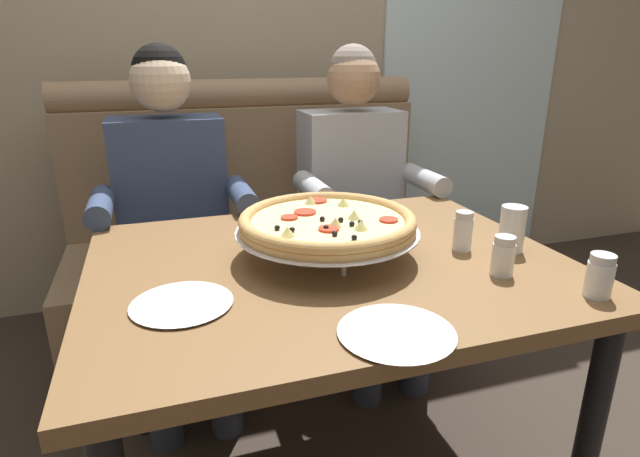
{
  "coord_description": "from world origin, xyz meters",
  "views": [
    {
      "loc": [
        -0.41,
        -1.16,
        1.24
      ],
      "look_at": [
        -0.04,
        -0.05,
        0.84
      ],
      "focal_mm": 28.64,
      "sensor_mm": 36.0,
      "label": 1
    }
  ],
  "objects_px": {
    "booth_bench": "(260,251)",
    "plate_near_right": "(182,301)",
    "shaker_oregano": "(503,259)",
    "pizza": "(328,223)",
    "shaker_pepper_flakes": "(599,279)",
    "drinking_glass": "(512,231)",
    "dining_table": "(329,289)",
    "shaker_parmesan": "(463,234)",
    "diner_left": "(174,208)",
    "diner_right": "(359,192)",
    "plate_near_left": "(396,330)"
  },
  "relations": [
    {
      "from": "booth_bench",
      "to": "diner_left",
      "type": "height_order",
      "value": "diner_left"
    },
    {
      "from": "pizza",
      "to": "shaker_pepper_flakes",
      "type": "height_order",
      "value": "pizza"
    },
    {
      "from": "diner_left",
      "to": "shaker_oregano",
      "type": "height_order",
      "value": "diner_left"
    },
    {
      "from": "drinking_glass",
      "to": "plate_near_right",
      "type": "bearing_deg",
      "value": -176.78
    },
    {
      "from": "pizza",
      "to": "shaker_parmesan",
      "type": "relative_size",
      "value": 4.39
    },
    {
      "from": "diner_left",
      "to": "plate_near_left",
      "type": "bearing_deg",
      "value": -71.39
    },
    {
      "from": "diner_right",
      "to": "plate_near_right",
      "type": "bearing_deg",
      "value": -132.37
    },
    {
      "from": "booth_bench",
      "to": "shaker_parmesan",
      "type": "relative_size",
      "value": 14.76
    },
    {
      "from": "dining_table",
      "to": "plate_near_right",
      "type": "relative_size",
      "value": 5.54
    },
    {
      "from": "drinking_glass",
      "to": "diner_right",
      "type": "bearing_deg",
      "value": 99.37
    },
    {
      "from": "shaker_parmesan",
      "to": "drinking_glass",
      "type": "height_order",
      "value": "drinking_glass"
    },
    {
      "from": "diner_left",
      "to": "plate_near_right",
      "type": "bearing_deg",
      "value": -91.58
    },
    {
      "from": "shaker_oregano",
      "to": "drinking_glass",
      "type": "xyz_separation_m",
      "value": [
        0.12,
        0.13,
        0.01
      ]
    },
    {
      "from": "booth_bench",
      "to": "plate_near_right",
      "type": "height_order",
      "value": "booth_bench"
    },
    {
      "from": "shaker_pepper_flakes",
      "to": "plate_near_left",
      "type": "distance_m",
      "value": 0.5
    },
    {
      "from": "shaker_oregano",
      "to": "drinking_glass",
      "type": "relative_size",
      "value": 0.79
    },
    {
      "from": "diner_right",
      "to": "plate_near_left",
      "type": "bearing_deg",
      "value": -108.79
    },
    {
      "from": "shaker_oregano",
      "to": "drinking_glass",
      "type": "bearing_deg",
      "value": 46.11
    },
    {
      "from": "booth_bench",
      "to": "shaker_parmesan",
      "type": "distance_m",
      "value": 1.12
    },
    {
      "from": "shaker_parmesan",
      "to": "plate_near_left",
      "type": "xyz_separation_m",
      "value": [
        -0.37,
        -0.35,
        -0.04
      ]
    },
    {
      "from": "shaker_oregano",
      "to": "shaker_parmesan",
      "type": "xyz_separation_m",
      "value": [
        0.0,
        0.17,
        0.0
      ]
    },
    {
      "from": "booth_bench",
      "to": "shaker_oregano",
      "type": "relative_size",
      "value": 16.23
    },
    {
      "from": "pizza",
      "to": "drinking_glass",
      "type": "relative_size",
      "value": 3.8
    },
    {
      "from": "diner_right",
      "to": "plate_near_right",
      "type": "distance_m",
      "value": 1.11
    },
    {
      "from": "dining_table",
      "to": "plate_near_left",
      "type": "distance_m",
      "value": 0.4
    },
    {
      "from": "booth_bench",
      "to": "dining_table",
      "type": "xyz_separation_m",
      "value": [
        0.0,
        -0.94,
        0.25
      ]
    },
    {
      "from": "dining_table",
      "to": "diner_left",
      "type": "bearing_deg",
      "value": 118.12
    },
    {
      "from": "dining_table",
      "to": "shaker_pepper_flakes",
      "type": "relative_size",
      "value": 12.2
    },
    {
      "from": "dining_table",
      "to": "shaker_parmesan",
      "type": "xyz_separation_m",
      "value": [
        0.37,
        -0.04,
        0.13
      ]
    },
    {
      "from": "plate_near_left",
      "to": "diner_left",
      "type": "bearing_deg",
      "value": 108.61
    },
    {
      "from": "shaker_oregano",
      "to": "plate_near_right",
      "type": "bearing_deg",
      "value": 174.12
    },
    {
      "from": "booth_bench",
      "to": "plate_near_right",
      "type": "distance_m",
      "value": 1.2
    },
    {
      "from": "booth_bench",
      "to": "drinking_glass",
      "type": "distance_m",
      "value": 1.21
    },
    {
      "from": "diner_left",
      "to": "shaker_pepper_flakes",
      "type": "bearing_deg",
      "value": -51.03
    },
    {
      "from": "dining_table",
      "to": "shaker_parmesan",
      "type": "height_order",
      "value": "shaker_parmesan"
    },
    {
      "from": "pizza",
      "to": "shaker_pepper_flakes",
      "type": "bearing_deg",
      "value": -39.21
    },
    {
      "from": "shaker_pepper_flakes",
      "to": "diner_left",
      "type": "bearing_deg",
      "value": 128.97
    },
    {
      "from": "dining_table",
      "to": "pizza",
      "type": "xyz_separation_m",
      "value": [
        0.0,
        0.02,
        0.18
      ]
    },
    {
      "from": "plate_near_right",
      "to": "dining_table",
      "type": "bearing_deg",
      "value": 20.15
    },
    {
      "from": "booth_bench",
      "to": "pizza",
      "type": "distance_m",
      "value": 1.02
    },
    {
      "from": "booth_bench",
      "to": "plate_near_right",
      "type": "relative_size",
      "value": 7.33
    },
    {
      "from": "booth_bench",
      "to": "shaker_oregano",
      "type": "distance_m",
      "value": 1.27
    },
    {
      "from": "diner_left",
      "to": "pizza",
      "type": "height_order",
      "value": "diner_left"
    },
    {
      "from": "booth_bench",
      "to": "shaker_oregano",
      "type": "height_order",
      "value": "booth_bench"
    },
    {
      "from": "diner_left",
      "to": "shaker_oregano",
      "type": "xyz_separation_m",
      "value": [
        0.73,
        -0.9,
        0.06
      ]
    },
    {
      "from": "booth_bench",
      "to": "diner_left",
      "type": "distance_m",
      "value": 0.55
    },
    {
      "from": "shaker_parmesan",
      "to": "diner_right",
      "type": "bearing_deg",
      "value": 90.51
    },
    {
      "from": "pizza",
      "to": "shaker_oregano",
      "type": "height_order",
      "value": "pizza"
    },
    {
      "from": "pizza",
      "to": "booth_bench",
      "type": "bearing_deg",
      "value": 90.17
    },
    {
      "from": "shaker_oregano",
      "to": "shaker_parmesan",
      "type": "bearing_deg",
      "value": 89.59
    }
  ]
}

